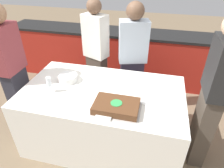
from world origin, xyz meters
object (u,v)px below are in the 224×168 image
object	(u,v)px
plate_stack	(68,78)
wine_glass	(49,82)
cake	(116,106)
person_seated_left	(12,70)
person_standing_back	(96,55)
person_seated_right	(213,96)
person_cutting_cake	(132,59)

from	to	relation	value
plate_stack	wine_glass	distance (m)	0.28
cake	person_seated_left	bearing A→B (deg)	168.30
person_standing_back	person_seated_left	bearing A→B (deg)	64.34
wine_glass	person_seated_right	size ratio (longest dim) A/B	0.11
person_cutting_cake	person_standing_back	xyz separation A→B (m)	(-0.52, 0.00, 0.00)
cake	person_cutting_cake	size ratio (longest dim) A/B	0.30
wine_glass	person_standing_back	xyz separation A→B (m)	(0.25, 0.90, -0.06)
cake	person_cutting_cake	xyz separation A→B (m)	(0.00, 1.02, 0.03)
plate_stack	person_seated_right	bearing A→B (deg)	-3.55
cake	person_seated_right	xyz separation A→B (m)	(0.90, 0.28, 0.08)
person_cutting_cake	person_standing_back	size ratio (longest dim) A/B	0.99
plate_stack	person_standing_back	world-z (taller)	person_standing_back
person_seated_right	person_standing_back	world-z (taller)	person_seated_right
plate_stack	person_cutting_cake	world-z (taller)	person_cutting_cake
plate_stack	person_cutting_cake	bearing A→B (deg)	43.82
cake	person_seated_left	size ratio (longest dim) A/B	0.29
wine_glass	person_seated_left	distance (m)	0.59
plate_stack	person_seated_right	size ratio (longest dim) A/B	0.13
cake	wine_glass	bearing A→B (deg)	171.07
person_seated_left	person_standing_back	size ratio (longest dim) A/B	1.04
person_seated_left	cake	bearing A→B (deg)	-101.70
person_seated_left	person_standing_back	world-z (taller)	person_seated_left
plate_stack	person_seated_right	distance (m)	1.57
person_cutting_cake	person_seated_right	xyz separation A→B (m)	(0.90, -0.74, 0.05)
plate_stack	person_cutting_cake	distance (m)	0.93
cake	plate_stack	xyz separation A→B (m)	(-0.67, 0.37, 0.00)
plate_stack	person_standing_back	size ratio (longest dim) A/B	0.14
person_cutting_cake	plate_stack	bearing A→B (deg)	27.32
person_cutting_cake	person_seated_left	size ratio (longest dim) A/B	0.96
plate_stack	wine_glass	bearing A→B (deg)	-110.78
person_seated_right	plate_stack	bearing A→B (deg)	-93.55
person_seated_left	person_seated_right	bearing A→B (deg)	-90.00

